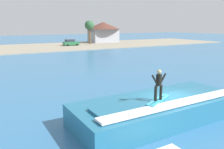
% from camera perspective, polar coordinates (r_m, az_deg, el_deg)
% --- Properties ---
extents(ground_plane, '(260.00, 260.00, 0.00)m').
position_cam_1_polar(ground_plane, '(14.47, 14.41, -10.64)').
color(ground_plane, teal).
extents(wave_crest, '(10.35, 4.02, 1.44)m').
position_cam_1_polar(wave_crest, '(13.91, 11.63, -8.43)').
color(wave_crest, '#24698A').
rests_on(wave_crest, ground_plane).
extents(surfboard, '(2.20, 1.36, 0.06)m').
position_cam_1_polar(surfboard, '(12.93, 11.50, -6.29)').
color(surfboard, '#33A5CC').
rests_on(surfboard, wave_crest).
extents(surfer, '(1.01, 0.32, 1.71)m').
position_cam_1_polar(surfer, '(12.59, 11.62, -2.15)').
color(surfer, black).
rests_on(surfer, surfboard).
extents(shoreline_bank, '(120.00, 23.44, 0.19)m').
position_cam_1_polar(shoreline_bank, '(60.01, -21.14, 6.20)').
color(shoreline_bank, gray).
rests_on(shoreline_bank, ground_plane).
extents(car_far_shore, '(4.07, 2.28, 1.86)m').
position_cam_1_polar(car_far_shore, '(62.93, -10.30, 7.84)').
color(car_far_shore, '#23663D').
rests_on(car_far_shore, ground_plane).
extents(house_gabled_white, '(10.60, 10.60, 6.58)m').
position_cam_1_polar(house_gabled_white, '(73.85, -2.20, 10.98)').
color(house_gabled_white, '#9EA3AD').
rests_on(house_gabled_white, ground_plane).
extents(tree_tall_bare, '(2.25, 2.25, 4.82)m').
position_cam_1_polar(tree_tall_bare, '(72.96, -4.46, 10.63)').
color(tree_tall_bare, brown).
rests_on(tree_tall_bare, ground_plane).
extents(tree_short_bushy, '(2.72, 2.72, 6.93)m').
position_cam_1_polar(tree_short_bushy, '(67.18, -5.67, 12.02)').
color(tree_short_bushy, brown).
rests_on(tree_short_bushy, ground_plane).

